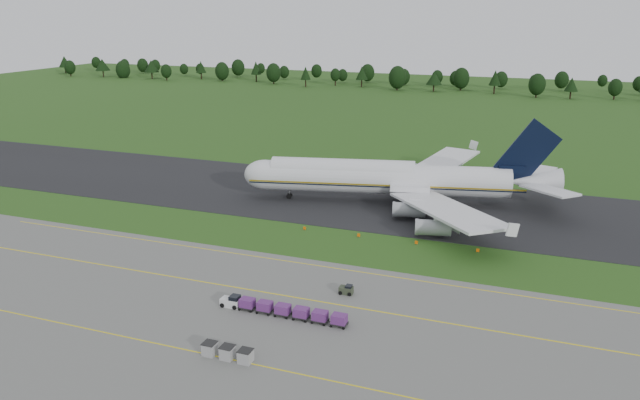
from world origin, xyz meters
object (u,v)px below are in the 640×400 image
at_px(utility_cart, 346,290).
at_px(uld_row, 227,352).
at_px(aircraft, 390,178).
at_px(baggage_train, 281,309).
at_px(edge_markers, 387,239).

relative_size(utility_cart, uld_row, 0.32).
bearing_deg(utility_cart, uld_row, -109.50).
distance_m(aircraft, baggage_train, 55.69).
bearing_deg(utility_cart, baggage_train, -123.21).
height_order(aircraft, baggage_train, aircraft).
distance_m(baggage_train, uld_row, 12.26).
distance_m(aircraft, edge_markers, 23.64).
relative_size(baggage_train, utility_cart, 9.11).
bearing_deg(utility_cart, edge_markers, 90.09).
xyz_separation_m(baggage_train, utility_cart, (6.21, 9.48, -0.34)).
bearing_deg(edge_markers, aircraft, 103.36).
height_order(aircraft, uld_row, aircraft).
height_order(baggage_train, edge_markers, baggage_train).
bearing_deg(edge_markers, utility_cart, -89.91).
bearing_deg(edge_markers, baggage_train, -100.58).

